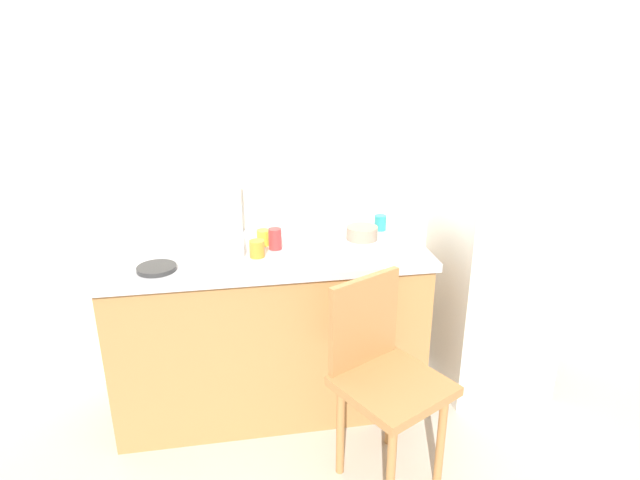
{
  "coord_description": "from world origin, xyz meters",
  "views": [
    {
      "loc": [
        -0.54,
        -1.72,
        1.78
      ],
      "look_at": [
        -0.14,
        0.6,
        0.91
      ],
      "focal_mm": 29.73,
      "sensor_mm": 36.0,
      "label": 1
    }
  ],
  "objects_px": {
    "terracotta_bowl": "(362,233)",
    "hotplate": "(157,268)",
    "cup_teal": "(380,223)",
    "cup_yellow": "(263,237)",
    "refrigerator": "(493,262)",
    "cup_orange": "(257,249)",
    "dish_tray": "(213,246)",
    "cup_red": "(275,239)",
    "chair": "(383,373)"
  },
  "relations": [
    {
      "from": "chair",
      "to": "hotplate",
      "type": "relative_size",
      "value": 5.24
    },
    {
      "from": "refrigerator",
      "to": "dish_tray",
      "type": "xyz_separation_m",
      "value": [
        -1.44,
        0.01,
        0.18
      ]
    },
    {
      "from": "chair",
      "to": "terracotta_bowl",
      "type": "relative_size",
      "value": 5.64
    },
    {
      "from": "refrigerator",
      "to": "hotplate",
      "type": "relative_size",
      "value": 8.23
    },
    {
      "from": "cup_red",
      "to": "cup_orange",
      "type": "bearing_deg",
      "value": -137.13
    },
    {
      "from": "cup_yellow",
      "to": "cup_teal",
      "type": "xyz_separation_m",
      "value": [
        0.62,
        0.12,
        0.0
      ]
    },
    {
      "from": "refrigerator",
      "to": "cup_orange",
      "type": "xyz_separation_m",
      "value": [
        -1.24,
        -0.1,
        0.2
      ]
    },
    {
      "from": "dish_tray",
      "to": "terracotta_bowl",
      "type": "bearing_deg",
      "value": 3.74
    },
    {
      "from": "dish_tray",
      "to": "terracotta_bowl",
      "type": "distance_m",
      "value": 0.74
    },
    {
      "from": "refrigerator",
      "to": "cup_yellow",
      "type": "bearing_deg",
      "value": 177.39
    },
    {
      "from": "refrigerator",
      "to": "dish_tray",
      "type": "relative_size",
      "value": 5.0
    },
    {
      "from": "refrigerator",
      "to": "cup_yellow",
      "type": "distance_m",
      "value": 1.22
    },
    {
      "from": "refrigerator",
      "to": "hotplate",
      "type": "height_order",
      "value": "refrigerator"
    },
    {
      "from": "refrigerator",
      "to": "terracotta_bowl",
      "type": "height_order",
      "value": "refrigerator"
    },
    {
      "from": "cup_teal",
      "to": "cup_red",
      "type": "xyz_separation_m",
      "value": [
        -0.57,
        -0.18,
        0.01
      ]
    },
    {
      "from": "terracotta_bowl",
      "to": "cup_orange",
      "type": "bearing_deg",
      "value": -164.3
    },
    {
      "from": "dish_tray",
      "to": "hotplate",
      "type": "bearing_deg",
      "value": -142.12
    },
    {
      "from": "chair",
      "to": "cup_yellow",
      "type": "xyz_separation_m",
      "value": [
        -0.43,
        0.64,
        0.39
      ]
    },
    {
      "from": "chair",
      "to": "hotplate",
      "type": "xyz_separation_m",
      "value": [
        -0.92,
        0.41,
        0.37
      ]
    },
    {
      "from": "chair",
      "to": "terracotta_bowl",
      "type": "distance_m",
      "value": 0.76
    },
    {
      "from": "cup_teal",
      "to": "cup_yellow",
      "type": "bearing_deg",
      "value": -169.34
    },
    {
      "from": "refrigerator",
      "to": "dish_tray",
      "type": "bearing_deg",
      "value": 179.73
    },
    {
      "from": "terracotta_bowl",
      "to": "chair",
      "type": "bearing_deg",
      "value": -95.51
    },
    {
      "from": "chair",
      "to": "cup_orange",
      "type": "distance_m",
      "value": 0.79
    },
    {
      "from": "chair",
      "to": "hotplate",
      "type": "distance_m",
      "value": 1.07
    },
    {
      "from": "cup_yellow",
      "to": "cup_red",
      "type": "relative_size",
      "value": 0.74
    },
    {
      "from": "refrigerator",
      "to": "hotplate",
      "type": "xyz_separation_m",
      "value": [
        -1.68,
        -0.18,
        0.17
      ]
    },
    {
      "from": "terracotta_bowl",
      "to": "hotplate",
      "type": "xyz_separation_m",
      "value": [
        -0.98,
        -0.24,
        -0.02
      ]
    },
    {
      "from": "chair",
      "to": "cup_yellow",
      "type": "distance_m",
      "value": 0.87
    },
    {
      "from": "refrigerator",
      "to": "hotplate",
      "type": "distance_m",
      "value": 1.7
    },
    {
      "from": "hotplate",
      "to": "cup_teal",
      "type": "bearing_deg",
      "value": 17.7
    },
    {
      "from": "cup_orange",
      "to": "cup_yellow",
      "type": "bearing_deg",
      "value": 74.95
    },
    {
      "from": "cup_orange",
      "to": "cup_teal",
      "type": "height_order",
      "value": "same"
    },
    {
      "from": "refrigerator",
      "to": "cup_teal",
      "type": "relative_size",
      "value": 17.66
    },
    {
      "from": "terracotta_bowl",
      "to": "cup_yellow",
      "type": "bearing_deg",
      "value": -179.98
    },
    {
      "from": "terracotta_bowl",
      "to": "cup_teal",
      "type": "bearing_deg",
      "value": 42.42
    },
    {
      "from": "refrigerator",
      "to": "cup_teal",
      "type": "bearing_deg",
      "value": 163.39
    },
    {
      "from": "hotplate",
      "to": "cup_yellow",
      "type": "bearing_deg",
      "value": 26.05
    },
    {
      "from": "refrigerator",
      "to": "cup_red",
      "type": "xyz_separation_m",
      "value": [
        -1.15,
        -0.01,
        0.21
      ]
    },
    {
      "from": "cup_orange",
      "to": "cup_yellow",
      "type": "relative_size",
      "value": 1.04
    },
    {
      "from": "cup_red",
      "to": "terracotta_bowl",
      "type": "bearing_deg",
      "value": 8.38
    },
    {
      "from": "cup_orange",
      "to": "cup_teal",
      "type": "relative_size",
      "value": 1.0
    },
    {
      "from": "chair",
      "to": "cup_teal",
      "type": "height_order",
      "value": "cup_teal"
    },
    {
      "from": "chair",
      "to": "cup_yellow",
      "type": "bearing_deg",
      "value": 96.17
    },
    {
      "from": "cup_red",
      "to": "cup_yellow",
      "type": "bearing_deg",
      "value": 128.21
    },
    {
      "from": "dish_tray",
      "to": "cup_yellow",
      "type": "relative_size",
      "value": 3.68
    },
    {
      "from": "terracotta_bowl",
      "to": "hotplate",
      "type": "relative_size",
      "value": 0.93
    },
    {
      "from": "chair",
      "to": "cup_red",
      "type": "height_order",
      "value": "cup_red"
    },
    {
      "from": "cup_yellow",
      "to": "cup_red",
      "type": "xyz_separation_m",
      "value": [
        0.05,
        -0.07,
        0.01
      ]
    },
    {
      "from": "dish_tray",
      "to": "terracotta_bowl",
      "type": "xyz_separation_m",
      "value": [
        0.74,
        0.05,
        0.01
      ]
    }
  ]
}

